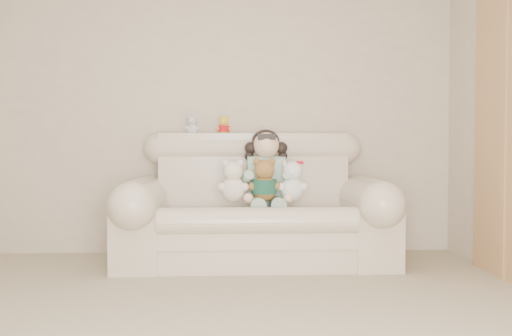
{
  "coord_description": "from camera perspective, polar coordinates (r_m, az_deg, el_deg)",
  "views": [
    {
      "loc": [
        0.31,
        -2.33,
        0.9
      ],
      "look_at": [
        0.52,
        1.9,
        0.75
      ],
      "focal_mm": 39.09,
      "sensor_mm": 36.0,
      "label": 1
    }
  ],
  "objects": [
    {
      "name": "wall_back",
      "position": [
        4.85,
        -6.5,
        6.74
      ],
      "size": [
        4.5,
        0.0,
        4.5
      ],
      "primitive_type": "plane",
      "rotation": [
        1.57,
        0.0,
        0.0
      ],
      "color": "#B1A18C",
      "rests_on": "ground"
    },
    {
      "name": "sofa",
      "position": [
        4.34,
        -0.06,
        -3.05
      ],
      "size": [
        2.1,
        0.95,
        1.03
      ],
      "primitive_type": null,
      "color": "beige",
      "rests_on": "floor"
    },
    {
      "name": "door_panel",
      "position": [
        4.19,
        24.41,
        3.91
      ],
      "size": [
        0.06,
        0.9,
        2.1
      ],
      "primitive_type": "cube",
      "color": "#A57847",
      "rests_on": "floor"
    },
    {
      "name": "seated_child",
      "position": [
        4.41,
        1.04,
        -0.02
      ],
      "size": [
        0.4,
        0.48,
        0.64
      ],
      "primitive_type": null,
      "rotation": [
        0.0,
        0.0,
        0.02
      ],
      "color": "#306E4C",
      "rests_on": "sofa"
    },
    {
      "name": "brown_teddy",
      "position": [
        4.21,
        0.85,
        -0.8
      ],
      "size": [
        0.29,
        0.24,
        0.38
      ],
      "primitive_type": null,
      "rotation": [
        0.0,
        0.0,
        -0.25
      ],
      "color": "brown",
      "rests_on": "sofa"
    },
    {
      "name": "white_cat",
      "position": [
        4.24,
        3.73,
        -0.89
      ],
      "size": [
        0.28,
        0.25,
        0.37
      ],
      "primitive_type": null,
      "rotation": [
        0.0,
        0.0,
        0.33
      ],
      "color": "white",
      "rests_on": "sofa"
    },
    {
      "name": "cream_teddy",
      "position": [
        4.2,
        -2.37,
        -0.9
      ],
      "size": [
        0.29,
        0.26,
        0.37
      ],
      "primitive_type": null,
      "rotation": [
        0.0,
        0.0,
        -0.42
      ],
      "color": "white",
      "rests_on": "sofa"
    },
    {
      "name": "yellow_mini_bear",
      "position": [
        4.69,
        -3.31,
        4.53
      ],
      "size": [
        0.13,
        0.1,
        0.19
      ],
      "primitive_type": null,
      "rotation": [
        0.0,
        0.0,
        0.07
      ],
      "color": "yellow",
      "rests_on": "sofa"
    },
    {
      "name": "grey_mini_plush",
      "position": [
        4.67,
        -6.52,
        4.56
      ],
      "size": [
        0.14,
        0.12,
        0.2
      ],
      "primitive_type": null,
      "rotation": [
        0.0,
        0.0,
        -0.17
      ],
      "color": "silver",
      "rests_on": "sofa"
    }
  ]
}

